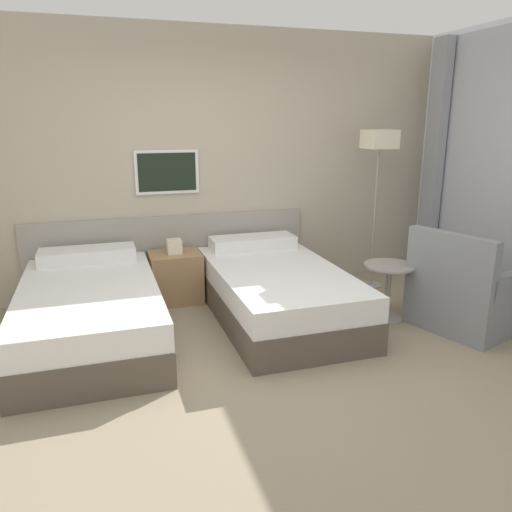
{
  "coord_description": "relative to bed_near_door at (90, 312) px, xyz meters",
  "views": [
    {
      "loc": [
        -1.14,
        -3.09,
        1.8
      ],
      "look_at": [
        0.15,
        0.95,
        0.63
      ],
      "focal_mm": 35.0,
      "sensor_mm": 36.0,
      "label": 1
    }
  ],
  "objects": [
    {
      "name": "wall_headboard",
      "position": [
        1.24,
        1.05,
        1.05
      ],
      "size": [
        10.0,
        0.1,
        2.7
      ],
      "color": "#B7AD99",
      "rests_on": "ground_plane"
    },
    {
      "name": "ground_plane",
      "position": [
        1.27,
        -1.03,
        -0.25
      ],
      "size": [
        16.0,
        16.0,
        0.0
      ],
      "primitive_type": "plane",
      "color": "gray"
    },
    {
      "name": "bed_near_window",
      "position": [
        1.65,
        0.0,
        0.0
      ],
      "size": [
        1.11,
        2.0,
        0.61
      ],
      "color": "brown",
      "rests_on": "ground_plane"
    },
    {
      "name": "floor_lamp",
      "position": [
        2.96,
        0.53,
        1.22
      ],
      "size": [
        0.3,
        0.3,
        1.69
      ],
      "color": "#9E9993",
      "rests_on": "ground_plane"
    },
    {
      "name": "side_table",
      "position": [
        2.61,
        -0.36,
        0.12
      ],
      "size": [
        0.46,
        0.46,
        0.53
      ],
      "color": "gray",
      "rests_on": "ground_plane"
    },
    {
      "name": "armchair",
      "position": [
        3.13,
        -0.74,
        0.03
      ],
      "size": [
        0.92,
        0.98,
        0.9
      ],
      "rotation": [
        0.0,
        0.0,
        1.89
      ],
      "color": "gray",
      "rests_on": "ground_plane"
    },
    {
      "name": "bed_near_door",
      "position": [
        0.0,
        0.0,
        0.0
      ],
      "size": [
        1.11,
        2.0,
        0.61
      ],
      "color": "brown",
      "rests_on": "ground_plane"
    },
    {
      "name": "nightstand",
      "position": [
        0.83,
        0.72,
        0.01
      ],
      "size": [
        0.51,
        0.44,
        0.64
      ],
      "color": "#9E7A51",
      "rests_on": "ground_plane"
    }
  ]
}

